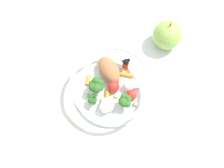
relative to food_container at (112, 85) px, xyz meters
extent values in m
plane|color=white|center=(0.00, 0.00, -0.03)|extent=(2.40, 2.40, 0.00)
cylinder|color=white|center=(0.00, 0.00, -0.03)|extent=(0.19, 0.19, 0.01)
torus|color=white|center=(0.00, 0.00, 0.03)|extent=(0.20, 0.20, 0.01)
ellipsoid|color=#9E663D|center=(-0.01, -0.04, 0.00)|extent=(0.05, 0.08, 0.04)
cylinder|color=#7FAD5B|center=(0.00, 0.05, -0.01)|extent=(0.01, 0.01, 0.02)
sphere|color=#2D6023|center=(0.01, 0.06, 0.01)|extent=(0.02, 0.02, 0.02)
sphere|color=#2D6023|center=(0.00, 0.06, 0.01)|extent=(0.01, 0.01, 0.01)
sphere|color=#2D6023|center=(0.00, 0.06, 0.01)|extent=(0.02, 0.02, 0.02)
sphere|color=#2D6023|center=(-0.01, 0.06, 0.01)|extent=(0.01, 0.01, 0.01)
sphere|color=#2D6023|center=(-0.01, 0.05, 0.01)|extent=(0.02, 0.02, 0.02)
sphere|color=#2D6023|center=(-0.01, 0.05, 0.01)|extent=(0.02, 0.02, 0.02)
sphere|color=#2D6023|center=(0.00, 0.04, 0.01)|extent=(0.01, 0.01, 0.01)
sphere|color=#2D6023|center=(0.00, 0.05, 0.01)|extent=(0.01, 0.01, 0.01)
cylinder|color=#8EB766|center=(0.06, 0.01, -0.01)|extent=(0.01, 0.01, 0.02)
sphere|color=#23561E|center=(0.07, 0.01, 0.01)|extent=(0.01, 0.01, 0.01)
sphere|color=#23561E|center=(0.06, 0.02, 0.01)|extent=(0.01, 0.01, 0.01)
sphere|color=#23561E|center=(0.06, 0.01, 0.01)|extent=(0.01, 0.01, 0.01)
sphere|color=#23561E|center=(0.05, 0.01, 0.01)|extent=(0.01, 0.01, 0.01)
sphere|color=#23561E|center=(0.06, 0.01, 0.01)|extent=(0.01, 0.01, 0.01)
cylinder|color=#7FAD5B|center=(0.04, -0.02, -0.01)|extent=(0.02, 0.02, 0.02)
sphere|color=#2D6023|center=(0.05, -0.01, 0.02)|extent=(0.02, 0.02, 0.02)
sphere|color=#2D6023|center=(0.04, -0.01, 0.02)|extent=(0.02, 0.02, 0.02)
sphere|color=#2D6023|center=(0.03, -0.01, 0.01)|extent=(0.02, 0.02, 0.02)
sphere|color=#2D6023|center=(0.03, -0.02, 0.01)|extent=(0.02, 0.02, 0.02)
sphere|color=#2D6023|center=(0.03, -0.02, 0.02)|extent=(0.02, 0.02, 0.02)
sphere|color=#2D6023|center=(0.04, -0.02, 0.01)|extent=(0.02, 0.02, 0.02)
sphere|color=silver|center=(0.04, 0.04, 0.00)|extent=(0.03, 0.03, 0.03)
sphere|color=silver|center=(0.04, 0.04, 0.00)|extent=(0.02, 0.02, 0.02)
sphere|color=silver|center=(0.04, 0.04, -0.01)|extent=(0.03, 0.03, 0.03)
sphere|color=silver|center=(0.04, 0.03, 0.00)|extent=(0.03, 0.03, 0.03)
sphere|color=white|center=(-0.04, 0.02, 0.00)|extent=(0.03, 0.03, 0.03)
sphere|color=white|center=(-0.04, 0.03, 0.00)|extent=(0.02, 0.02, 0.02)
sphere|color=white|center=(-0.06, 0.03, -0.01)|extent=(0.02, 0.02, 0.02)
sphere|color=white|center=(-0.05, 0.02, 0.00)|extent=(0.02, 0.02, 0.02)
sphere|color=white|center=(-0.04, 0.02, -0.01)|extent=(0.03, 0.03, 0.03)
cube|color=yellow|center=(-0.06, -0.03, -0.02)|extent=(0.02, 0.02, 0.00)
cylinder|color=red|center=(-0.06, -0.03, -0.01)|extent=(0.02, 0.02, 0.02)
sphere|color=black|center=(-0.06, -0.03, 0.01)|extent=(0.02, 0.02, 0.02)
sphere|color=black|center=(-0.07, -0.03, 0.02)|extent=(0.01, 0.01, 0.01)
sphere|color=black|center=(-0.05, -0.03, 0.02)|extent=(0.01, 0.01, 0.01)
cylinder|color=orange|center=(0.02, 0.01, -0.01)|extent=(0.02, 0.03, 0.01)
cylinder|color=orange|center=(0.04, -0.05, -0.01)|extent=(0.03, 0.03, 0.01)
cylinder|color=orange|center=(-0.05, -0.01, -0.01)|extent=(0.03, 0.03, 0.01)
sphere|color=red|center=(0.00, 0.01, 0.00)|extent=(0.03, 0.03, 0.03)
sphere|color=red|center=(-0.03, 0.04, -0.01)|extent=(0.03, 0.03, 0.03)
sphere|color=tan|center=(0.03, -0.04, -0.01)|extent=(0.01, 0.01, 0.01)
sphere|color=tan|center=(-0.05, -0.03, -0.01)|extent=(0.01, 0.01, 0.01)
sphere|color=tan|center=(-0.02, -0.01, -0.01)|extent=(0.01, 0.01, 0.01)
sphere|color=tan|center=(0.06, -0.01, -0.01)|extent=(0.01, 0.01, 0.01)
sphere|color=tan|center=(-0.03, 0.07, -0.01)|extent=(0.01, 0.01, 0.01)
sphere|color=tan|center=(0.04, 0.02, -0.01)|extent=(0.01, 0.01, 0.01)
sphere|color=#D1B775|center=(0.00, 0.03, -0.01)|extent=(0.01, 0.01, 0.01)
sphere|color=#8CB74C|center=(-0.20, -0.05, 0.01)|extent=(0.08, 0.08, 0.08)
cylinder|color=brown|center=(-0.20, -0.05, 0.05)|extent=(0.00, 0.00, 0.01)
cube|color=silver|center=(0.19, 0.06, -0.03)|extent=(0.17, 0.15, 0.01)
camera|label=1|loc=(0.14, 0.23, 0.62)|focal=43.70mm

